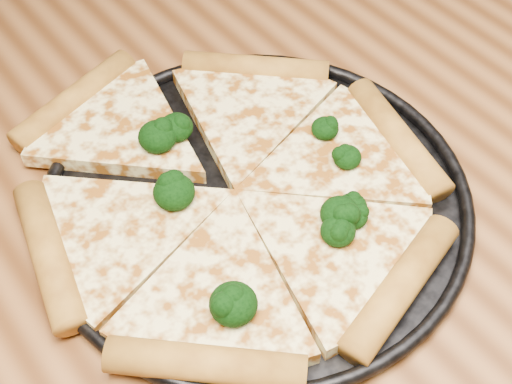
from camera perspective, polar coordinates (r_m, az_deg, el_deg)
dining_table at (r=0.68m, az=-3.68°, el=-7.83°), size 1.20×0.90×0.75m
pizza_pan at (r=0.61m, az=0.00°, el=-0.49°), size 0.37×0.37×0.02m
pizza at (r=0.61m, az=-2.07°, el=0.25°), size 0.37×0.40×0.03m
broccoli_florets at (r=0.59m, az=-0.28°, el=-0.26°), size 0.20×0.21×0.03m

